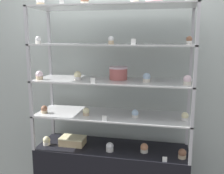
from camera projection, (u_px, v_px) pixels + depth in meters
back_wall at (120, 66)px, 2.57m from camera, size 8.00×0.05×2.60m
display_riser_lower at (112, 116)px, 2.30m from camera, size 1.34×0.43×0.30m
display_riser_middle at (112, 82)px, 2.24m from camera, size 1.34×0.43×0.30m
display_riser_upper at (112, 46)px, 2.18m from camera, size 1.34×0.43×0.30m
display_riser_top at (112, 8)px, 2.12m from camera, size 1.34×0.43×0.30m
layer_cake_centerpiece at (118, 73)px, 2.26m from camera, size 0.16×0.16×0.11m
sheet_cake_frosted at (73, 141)px, 2.39m from camera, size 0.22×0.15×0.07m
cupcake_0 at (47, 141)px, 2.39m from camera, size 0.07×0.07×0.08m
cupcake_1 at (110, 147)px, 2.25m from camera, size 0.07×0.07×0.08m
cupcake_2 at (144, 148)px, 2.24m from camera, size 0.07×0.07×0.08m
cupcake_3 at (182, 154)px, 2.12m from camera, size 0.07×0.07×0.08m
price_tag_0 at (165, 159)px, 2.06m from camera, size 0.04×0.00×0.04m
cupcake_4 at (44, 109)px, 2.33m from camera, size 0.06×0.06×0.07m
cupcake_5 at (86, 112)px, 2.25m from camera, size 0.06×0.06×0.07m
cupcake_6 at (135, 114)px, 2.19m from camera, size 0.06×0.06×0.07m
cupcake_7 at (185, 117)px, 2.12m from camera, size 0.06×0.06×0.07m
price_tag_1 at (104, 118)px, 2.11m from camera, size 0.04×0.00×0.04m
cupcake_8 at (39, 75)px, 2.26m from camera, size 0.06×0.06×0.08m
cupcake_9 at (78, 76)px, 2.24m from camera, size 0.06×0.06×0.08m
cupcake_10 at (147, 78)px, 2.13m from camera, size 0.06×0.06×0.08m
cupcake_11 at (187, 80)px, 2.01m from camera, size 0.06×0.06×0.08m
price_tag_2 at (93, 81)px, 2.07m from camera, size 0.04×0.00×0.04m
cupcake_12 at (38, 40)px, 2.19m from camera, size 0.05×0.05×0.06m
cupcake_13 at (111, 40)px, 2.08m from camera, size 0.05×0.05×0.06m
cupcake_14 at (189, 40)px, 1.98m from camera, size 0.05×0.05×0.06m
price_tag_3 at (133, 42)px, 1.94m from camera, size 0.04×0.00×0.04m
cupcake_15 at (40, 2)px, 2.17m from camera, size 0.07×0.07×0.08m
cupcake_16 at (85, 1)px, 2.11m from camera, size 0.07×0.07×0.08m
price_tag_4 at (62, 1)px, 2.00m from camera, size 0.04×0.00×0.04m
donut_glazed at (154, 2)px, 2.01m from camera, size 0.14×0.14×0.04m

